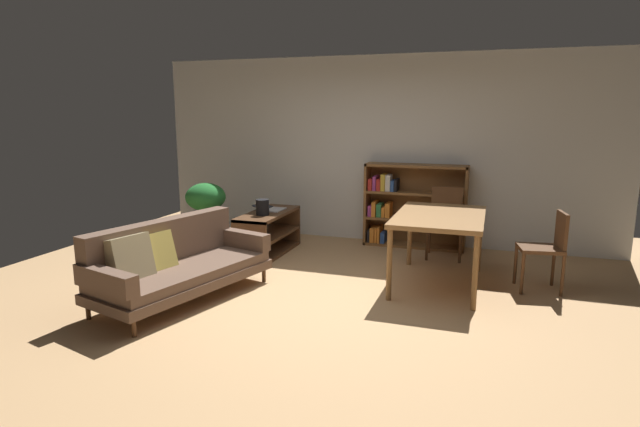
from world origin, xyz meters
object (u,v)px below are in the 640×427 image
at_px(open_laptop, 271,208).
at_px(bookshelf, 408,205).
at_px(fabric_couch, 174,262).
at_px(dining_chair_far, 547,246).
at_px(potted_floor_plant, 206,204).
at_px(dining_chair_near, 446,217).
at_px(media_console, 268,233).
at_px(dining_table, 440,221).
at_px(desk_speaker, 263,207).

distance_m(open_laptop, bookshelf, 1.96).
xyz_separation_m(fabric_couch, open_laptop, (0.16, 2.05, 0.21)).
relative_size(open_laptop, dining_chair_far, 0.46).
bearing_deg(open_laptop, potted_floor_plant, -169.18).
bearing_deg(dining_chair_near, potted_floor_plant, -169.25).
height_order(media_console, potted_floor_plant, potted_floor_plant).
relative_size(open_laptop, dining_table, 0.28).
bearing_deg(fabric_couch, dining_chair_far, 22.34).
relative_size(potted_floor_plant, dining_chair_near, 1.00).
relative_size(media_console, open_laptop, 2.97).
height_order(media_console, bookshelf, bookshelf).
height_order(desk_speaker, dining_table, dining_table).
bearing_deg(media_console, potted_floor_plant, -179.07).
bearing_deg(open_laptop, bookshelf, 26.21).
xyz_separation_m(potted_floor_plant, dining_chair_near, (3.24, 0.62, -0.09)).
bearing_deg(bookshelf, media_console, -149.35).
distance_m(desk_speaker, dining_table, 2.35).
bearing_deg(dining_chair_far, fabric_couch, -157.66).
relative_size(dining_chair_far, bookshelf, 0.61).
bearing_deg(media_console, dining_chair_far, -6.47).
bearing_deg(potted_floor_plant, dining_chair_near, 10.75).
distance_m(media_console, desk_speaker, 0.44).
height_order(media_console, dining_chair_near, dining_chair_near).
height_order(potted_floor_plant, bookshelf, bookshelf).
bearing_deg(dining_chair_near, desk_speaker, -160.81).
height_order(dining_chair_far, bookshelf, bookshelf).
bearing_deg(dining_table, open_laptop, 162.52).
distance_m(dining_table, dining_chair_near, 1.20).
bearing_deg(media_console, desk_speaker, -85.58).
bearing_deg(dining_chair_far, dining_table, -170.30).
height_order(desk_speaker, dining_chair_far, dining_chair_far).
height_order(dining_table, dining_chair_near, dining_chair_near).
bearing_deg(fabric_couch, open_laptop, 85.40).
height_order(open_laptop, potted_floor_plant, potted_floor_plant).
bearing_deg(bookshelf, fabric_couch, -123.43).
distance_m(potted_floor_plant, dining_chair_near, 3.30).
relative_size(media_console, potted_floor_plant, 1.28).
bearing_deg(dining_table, bookshelf, 110.43).
height_order(fabric_couch, dining_chair_near, dining_chair_near).
height_order(potted_floor_plant, dining_table, potted_floor_plant).
distance_m(fabric_couch, desk_speaker, 1.73).
distance_m(open_laptop, dining_table, 2.48).
distance_m(potted_floor_plant, dining_table, 3.33).
bearing_deg(potted_floor_plant, dining_table, -9.82).
relative_size(fabric_couch, media_console, 1.72).
height_order(fabric_couch, bookshelf, bookshelf).
bearing_deg(fabric_couch, desk_speaker, 83.02).
bearing_deg(dining_table, fabric_couch, -152.65).
bearing_deg(desk_speaker, dining_chair_near, 19.19).
bearing_deg(dining_chair_far, desk_speaker, 176.71).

